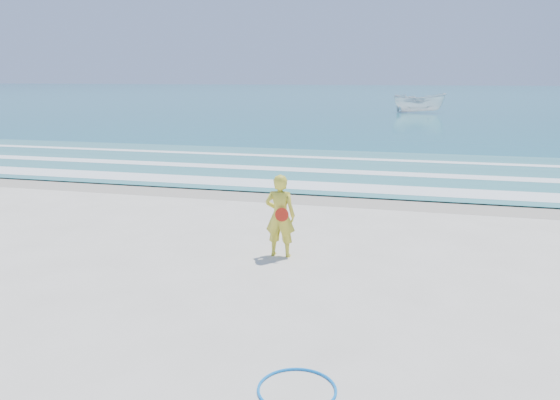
# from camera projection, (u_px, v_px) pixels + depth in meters

# --- Properties ---
(ground) EXTENTS (400.00, 400.00, 0.00)m
(ground) POSITION_uv_depth(u_px,v_px,m) (213.00, 327.00, 7.88)
(ground) COLOR silver
(ground) RESTS_ON ground
(wet_sand) EXTENTS (400.00, 2.40, 0.00)m
(wet_sand) POSITION_uv_depth(u_px,v_px,m) (323.00, 197.00, 16.37)
(wet_sand) COLOR #B2A893
(wet_sand) RESTS_ON ground
(ocean) EXTENTS (400.00, 190.00, 0.04)m
(ocean) POSITION_uv_depth(u_px,v_px,m) (409.00, 94.00, 106.97)
(ocean) COLOR #19727F
(ocean) RESTS_ON ground
(shallow) EXTENTS (400.00, 10.00, 0.01)m
(shallow) POSITION_uv_depth(u_px,v_px,m) (346.00, 168.00, 21.08)
(shallow) COLOR #59B7AD
(shallow) RESTS_ON ocean
(foam_near) EXTENTS (400.00, 1.40, 0.01)m
(foam_near) POSITION_uv_depth(u_px,v_px,m) (330.00, 187.00, 17.59)
(foam_near) COLOR white
(foam_near) RESTS_ON shallow
(foam_mid) EXTENTS (400.00, 0.90, 0.01)m
(foam_mid) POSITION_uv_depth(u_px,v_px,m) (343.00, 172.00, 20.32)
(foam_mid) COLOR white
(foam_mid) RESTS_ON shallow
(foam_far) EXTENTS (400.00, 0.60, 0.01)m
(foam_far) POSITION_uv_depth(u_px,v_px,m) (354.00, 159.00, 23.44)
(foam_far) COLOR white
(foam_far) RESTS_ON shallow
(hoop) EXTENTS (0.95, 0.95, 0.03)m
(hoop) POSITION_uv_depth(u_px,v_px,m) (297.00, 389.00, 6.29)
(hoop) COLOR #0C79DF
(hoop) RESTS_ON ground
(boat) EXTENTS (4.93, 2.00, 1.88)m
(boat) POSITION_uv_depth(u_px,v_px,m) (420.00, 103.00, 52.23)
(boat) COLOR white
(boat) RESTS_ON ocean
(woman) EXTENTS (0.61, 0.42, 1.67)m
(woman) POSITION_uv_depth(u_px,v_px,m) (280.00, 216.00, 10.82)
(woman) COLOR gold
(woman) RESTS_ON ground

